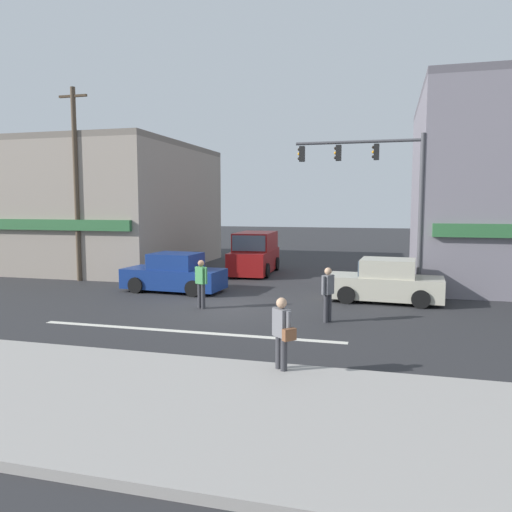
# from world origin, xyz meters

# --- Properties ---
(ground_plane) EXTENTS (120.00, 120.00, 0.00)m
(ground_plane) POSITION_xyz_m (0.00, 0.00, 0.00)
(ground_plane) COLOR #2B2B2D
(lane_marking_stripe) EXTENTS (9.00, 0.24, 0.01)m
(lane_marking_stripe) POSITION_xyz_m (0.00, -3.50, 0.00)
(lane_marking_stripe) COLOR silver
(lane_marking_stripe) RESTS_ON ground
(sidewalk_curb) EXTENTS (40.00, 5.00, 0.16)m
(sidewalk_curb) POSITION_xyz_m (0.00, -8.50, 0.08)
(sidewalk_curb) COLOR #9E9993
(sidewalk_curb) RESTS_ON ground
(building_left_block) EXTENTS (13.77, 11.49, 6.91)m
(building_left_block) POSITION_xyz_m (-12.29, 9.62, 3.45)
(building_left_block) COLOR gray
(building_left_block) RESTS_ON ground
(utility_pole_near_left) EXTENTS (1.40, 0.22, 8.81)m
(utility_pole_near_left) POSITION_xyz_m (-8.50, 3.94, 4.56)
(utility_pole_near_left) COLOR brown
(utility_pole_near_left) RESTS_ON ground
(utility_pole_far_right) EXTENTS (1.40, 0.22, 7.86)m
(utility_pole_far_right) POSITION_xyz_m (8.83, 8.89, 4.08)
(utility_pole_far_right) COLOR brown
(utility_pole_far_right) RESTS_ON ground
(traffic_light_mast) EXTENTS (4.89, 0.27, 6.20)m
(traffic_light_mast) POSITION_xyz_m (5.27, 3.64, 4.30)
(traffic_light_mast) COLOR #47474C
(traffic_light_mast) RESTS_ON ground
(sedan_crossing_rightbound) EXTENTS (4.20, 2.08, 1.58)m
(sedan_crossing_rightbound) POSITION_xyz_m (-3.01, 2.42, 0.71)
(sedan_crossing_rightbound) COLOR navy
(sedan_crossing_rightbound) RESTS_ON ground
(van_crossing_leftbound) EXTENTS (2.22, 4.69, 2.11)m
(van_crossing_leftbound) POSITION_xyz_m (-1.24, 8.51, 1.01)
(van_crossing_leftbound) COLOR maroon
(van_crossing_leftbound) RESTS_ON ground
(sedan_approaching_near) EXTENTS (4.19, 2.07, 1.58)m
(sedan_approaching_near) POSITION_xyz_m (5.36, 2.42, 0.71)
(sedan_approaching_near) COLOR #B7B29E
(sedan_approaching_near) RESTS_ON ground
(pedestrian_foreground_with_bag) EXTENTS (0.57, 0.59, 1.67)m
(pedestrian_foreground_with_bag) POSITION_xyz_m (3.38, -6.42, 0.95)
(pedestrian_foreground_with_bag) COLOR #333338
(pedestrian_foreground_with_bag) RESTS_ON ground
(pedestrian_mid_crossing) EXTENTS (0.52, 0.35, 1.67)m
(pedestrian_mid_crossing) POSITION_xyz_m (-0.72, -0.44, 0.95)
(pedestrian_mid_crossing) COLOR #333338
(pedestrian_mid_crossing) RESTS_ON ground
(pedestrian_far_side) EXTENTS (0.36, 0.52, 1.67)m
(pedestrian_far_side) POSITION_xyz_m (3.70, -1.30, 0.95)
(pedestrian_far_side) COLOR #333338
(pedestrian_far_side) RESTS_ON ground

